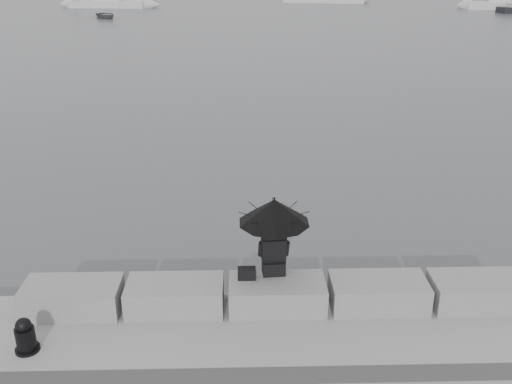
{
  "coord_description": "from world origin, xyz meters",
  "views": [
    {
      "loc": [
        -0.57,
        -8.53,
        6.04
      ],
      "look_at": [
        -0.26,
        3.0,
        1.16
      ],
      "focal_mm": 40.0,
      "sensor_mm": 36.0,
      "label": 1
    }
  ],
  "objects_px": {
    "mooring_bollard": "(26,338)",
    "sailboat_right": "(498,4)",
    "dinghy": "(105,15)",
    "seated_person": "(274,219)",
    "sailboat_left": "(108,3)"
  },
  "relations": [
    {
      "from": "mooring_bollard",
      "to": "sailboat_right",
      "type": "relative_size",
      "value": 0.04
    },
    {
      "from": "mooring_bollard",
      "to": "dinghy",
      "type": "height_order",
      "value": "mooring_bollard"
    },
    {
      "from": "mooring_bollard",
      "to": "sailboat_right",
      "type": "bearing_deg",
      "value": 61.5
    },
    {
      "from": "dinghy",
      "to": "sailboat_right",
      "type": "bearing_deg",
      "value": -24.28
    },
    {
      "from": "seated_person",
      "to": "dinghy",
      "type": "relative_size",
      "value": 0.42
    },
    {
      "from": "sailboat_left",
      "to": "dinghy",
      "type": "bearing_deg",
      "value": -73.26
    },
    {
      "from": "sailboat_right",
      "to": "seated_person",
      "type": "bearing_deg",
      "value": -104.36
    },
    {
      "from": "mooring_bollard",
      "to": "dinghy",
      "type": "distance_m",
      "value": 52.31
    },
    {
      "from": "seated_person",
      "to": "mooring_bollard",
      "type": "bearing_deg",
      "value": -165.17
    },
    {
      "from": "mooring_bollard",
      "to": "dinghy",
      "type": "relative_size",
      "value": 0.17
    },
    {
      "from": "seated_person",
      "to": "mooring_bollard",
      "type": "height_order",
      "value": "seated_person"
    },
    {
      "from": "seated_person",
      "to": "sailboat_left",
      "type": "height_order",
      "value": "sailboat_left"
    },
    {
      "from": "mooring_bollard",
      "to": "sailboat_left",
      "type": "relative_size",
      "value": 0.04
    },
    {
      "from": "seated_person",
      "to": "dinghy",
      "type": "bearing_deg",
      "value": 100.53
    },
    {
      "from": "mooring_bollard",
      "to": "dinghy",
      "type": "xyz_separation_m",
      "value": [
        -9.97,
        51.35,
        -0.46
      ]
    }
  ]
}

